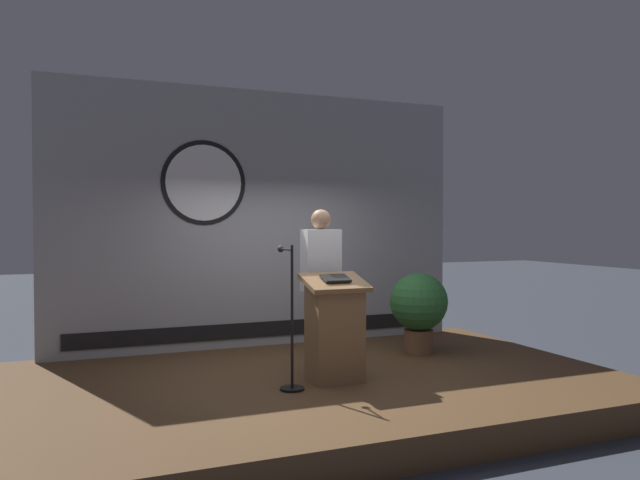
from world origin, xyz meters
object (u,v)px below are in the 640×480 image
Objects in this scene: podium at (335,329)px; potted_plant at (419,305)px; microphone_stand at (290,339)px; speaker_person at (321,288)px.

potted_plant is (1.51, 0.83, 0.07)m from podium.
microphone_stand is at bearing -155.24° from potted_plant.
podium is at bearing 11.18° from microphone_stand.
potted_plant is (2.03, 0.93, 0.11)m from microphone_stand.
microphone_stand reaches higher than podium.
microphone_stand is (-0.56, -0.58, -0.42)m from speaker_person.
potted_plant is at bearing 13.52° from speaker_person.
speaker_person is 1.26× the size of microphone_stand.
speaker_person reaches higher than microphone_stand.
podium is at bearing -95.16° from speaker_person.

